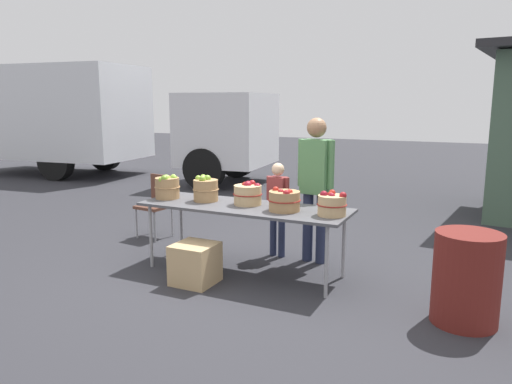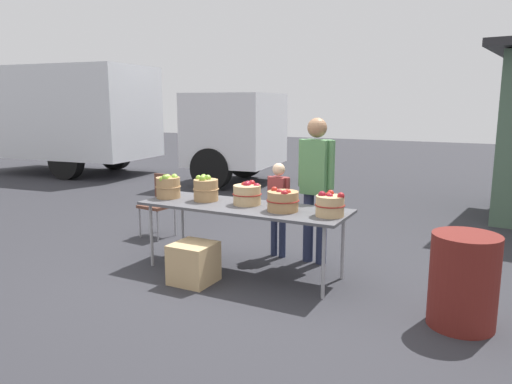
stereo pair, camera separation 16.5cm
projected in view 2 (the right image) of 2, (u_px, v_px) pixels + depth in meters
ground_plane at (244, 272)px, 5.33m from camera, size 40.00×40.00×0.00m
market_table at (243, 209)px, 5.20m from camera, size 2.30×0.76×0.75m
apple_basket_green_0 at (168, 186)px, 5.60m from camera, size 0.30×0.30×0.29m
apple_basket_green_1 at (206, 189)px, 5.44m from camera, size 0.30×0.30×0.30m
apple_basket_red_0 at (247, 194)px, 5.23m from camera, size 0.32×0.32×0.26m
apple_basket_red_1 at (283, 201)px, 4.92m from camera, size 0.34×0.34×0.24m
apple_basket_red_2 at (330, 205)px, 4.70m from camera, size 0.30×0.30×0.25m
vendor_adult at (316, 179)px, 5.48m from camera, size 0.44×0.25×1.68m
child_customer at (278, 202)px, 5.76m from camera, size 0.30×0.17×1.14m
box_truck at (106, 117)px, 12.22m from camera, size 7.89×2.97×2.75m
folding_chair at (160, 200)px, 6.70m from camera, size 0.44×0.44×0.86m
trash_barrel at (463, 281)px, 3.98m from camera, size 0.55×0.55×0.79m
produce_crate at (194, 263)px, 4.99m from camera, size 0.42×0.42×0.42m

